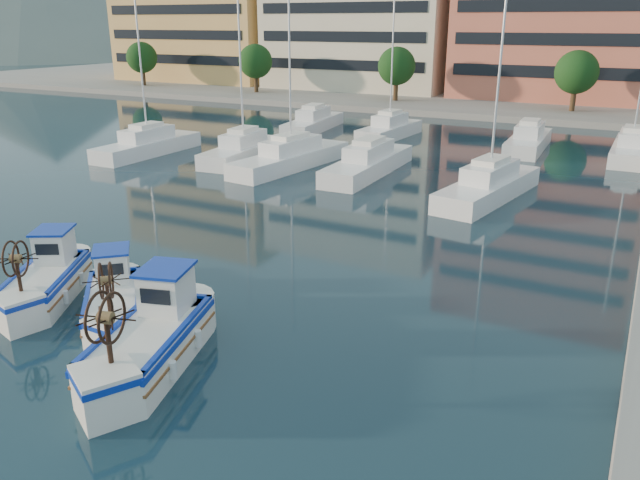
# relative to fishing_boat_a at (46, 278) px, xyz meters

# --- Properties ---
(ground) EXTENTS (300.00, 300.00, 0.00)m
(ground) POSITION_rel_fishing_boat_a_xyz_m (5.56, -1.45, -0.73)
(ground) COLOR #193743
(ground) RESTS_ON ground
(hill_west) EXTENTS (180.00, 180.00, 60.00)m
(hill_west) POSITION_rel_fishing_boat_a_xyz_m (-134.44, 108.55, -0.73)
(hill_west) COLOR slate
(hill_west) RESTS_ON ground
(yacht_marina) EXTENTS (39.98, 23.94, 11.50)m
(yacht_marina) POSITION_rel_fishing_boat_a_xyz_m (2.49, 26.76, -0.20)
(yacht_marina) COLOR white
(yacht_marina) RESTS_ON ground
(fishing_boat_a) EXTENTS (3.51, 4.37, 2.65)m
(fishing_boat_a) POSITION_rel_fishing_boat_a_xyz_m (0.00, 0.00, 0.00)
(fishing_boat_a) COLOR white
(fishing_boat_a) RESTS_ON ground
(fishing_boat_b) EXTENTS (3.80, 3.89, 2.49)m
(fishing_boat_b) POSITION_rel_fishing_boat_a_xyz_m (3.06, -0.06, -0.04)
(fishing_boat_b) COLOR white
(fishing_boat_b) RESTS_ON ground
(fishing_boat_c) EXTENTS (3.17, 4.88, 2.96)m
(fishing_boat_c) POSITION_rel_fishing_boat_a_xyz_m (5.94, -1.54, 0.09)
(fishing_boat_c) COLOR white
(fishing_boat_c) RESTS_ON ground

